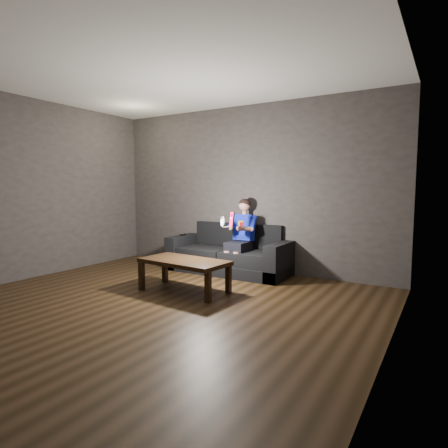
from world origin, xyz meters
The scene contains 11 objects.
floor centered at (0.00, 0.00, 0.00)m, with size 5.00×5.00×0.00m, color black.
back_wall centered at (0.00, 2.50, 1.35)m, with size 5.00×0.04×2.70m, color #36302F.
left_wall centered at (-2.50, 0.00, 1.35)m, with size 0.04×5.00×2.70m, color #36302F.
right_wall centered at (2.50, 0.00, 1.35)m, with size 0.04×5.00×2.70m, color #36302F.
ceiling centered at (0.00, 0.00, 2.70)m, with size 5.00×5.00×0.02m, color silver.
sofa centered at (-0.13, 2.21, 0.25)m, with size 2.00×0.86×0.77m.
child centered at (0.10, 2.16, 0.69)m, with size 0.46×0.57×1.14m.
wii_remote_red centered at (0.18, 1.72, 0.91)m, with size 0.05×0.08×0.21m.
nunchuk_white centered at (0.02, 1.72, 0.87)m, with size 0.09×0.11×0.17m.
wii_remote_black centered at (-1.03, 2.13, 0.56)m, with size 0.04×0.14×0.03m.
coffee_table centered at (-0.05, 0.87, 0.37)m, with size 1.22×0.68×0.43m.
Camera 1 is at (2.90, -2.99, 1.36)m, focal length 30.00 mm.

